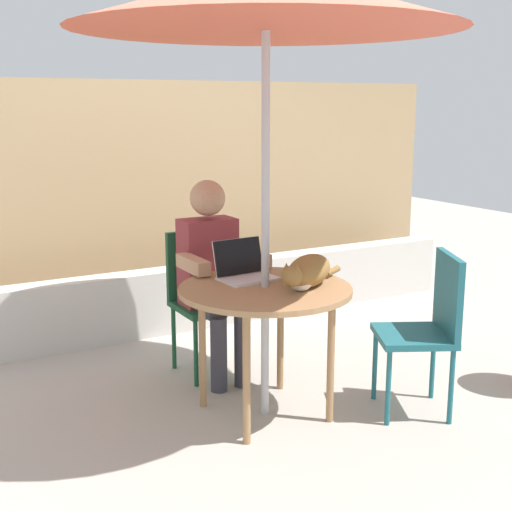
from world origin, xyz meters
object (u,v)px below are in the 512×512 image
cat (307,272)px  patio_table (265,299)px  patio_umbrella (266,0)px  chair_empty (430,320)px  person_seated (213,269)px  chair_occupied (202,289)px  laptop (243,267)px

cat → patio_table: bearing=148.5°
patio_umbrella → chair_empty: patio_umbrella is taller
cat → person_seated: bearing=104.2°
chair_empty → person_seated: person_seated is taller
person_seated → cat: (0.19, -0.75, 0.11)m
patio_table → chair_occupied: (0.00, 0.79, -0.13)m
chair_empty → cat: bearing=154.4°
chair_empty → cat: (-0.61, 0.29, 0.28)m
patio_table → person_seated: (0.00, 0.64, 0.04)m
patio_table → cat: (0.19, -0.12, 0.15)m
patio_umbrella → person_seated: patio_umbrella is taller
chair_occupied → cat: 0.97m
patio_table → patio_umbrella: patio_umbrella is taller
patio_table → person_seated: 0.64m
chair_empty → patio_table: bearing=152.9°
chair_occupied → chair_empty: bearing=-56.3°
laptop → cat: (0.20, -0.34, 0.02)m
patio_umbrella → chair_occupied: (0.00, 0.79, -1.66)m
patio_umbrella → patio_table: bearing=0.0°
chair_empty → laptop: (-0.82, 0.64, 0.26)m
chair_occupied → chair_empty: size_ratio=1.00×
person_seated → patio_umbrella: bearing=-90.0°
patio_umbrella → laptop: patio_umbrella is taller
person_seated → chair_empty: bearing=-52.4°
chair_occupied → patio_table: bearing=-90.0°
person_seated → cat: size_ratio=2.14×
chair_empty → laptop: bearing=142.1°
patio_umbrella → person_seated: size_ratio=1.89×
chair_empty → cat: size_ratio=1.55×
person_seated → patio_table: bearing=-90.0°
chair_occupied → laptop: size_ratio=2.86×
chair_occupied → chair_empty: same height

